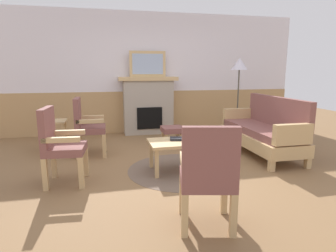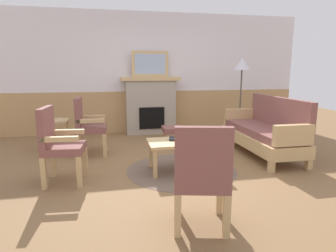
{
  "view_description": "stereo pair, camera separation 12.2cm",
  "coord_description": "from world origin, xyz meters",
  "px_view_note": "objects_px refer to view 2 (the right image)",
  "views": [
    {
      "loc": [
        -1.0,
        -4.0,
        1.43
      ],
      "look_at": [
        0.0,
        0.35,
        0.55
      ],
      "focal_mm": 30.44,
      "sensor_mm": 36.0,
      "label": 1
    },
    {
      "loc": [
        -0.88,
        -4.03,
        1.43
      ],
      "look_at": [
        0.0,
        0.35,
        0.55
      ],
      "focal_mm": 30.44,
      "sensor_mm": 36.0,
      "label": 2
    }
  ],
  "objects_px": {
    "coffee_table": "(182,144)",
    "footstool": "(174,131)",
    "book_on_table": "(176,139)",
    "armchair_by_window_left": "(87,124)",
    "couch": "(264,132)",
    "framed_picture": "(150,64)",
    "armchair_near_fireplace": "(58,142)",
    "side_table": "(56,126)",
    "fireplace": "(151,105)",
    "armchair_front_left": "(202,173)",
    "floor_lamp_by_couch": "(242,69)"
  },
  "relations": [
    {
      "from": "coffee_table",
      "to": "footstool",
      "type": "height_order",
      "value": "coffee_table"
    },
    {
      "from": "book_on_table",
      "to": "armchair_by_window_left",
      "type": "xyz_separation_m",
      "value": [
        -1.31,
        1.0,
        0.08
      ]
    },
    {
      "from": "couch",
      "to": "coffee_table",
      "type": "relative_size",
      "value": 1.88
    },
    {
      "from": "coffee_table",
      "to": "book_on_table",
      "type": "height_order",
      "value": "book_on_table"
    },
    {
      "from": "framed_picture",
      "to": "footstool",
      "type": "xyz_separation_m",
      "value": [
        0.28,
        -1.16,
        -1.28
      ]
    },
    {
      "from": "armchair_near_fireplace",
      "to": "side_table",
      "type": "height_order",
      "value": "armchair_near_fireplace"
    },
    {
      "from": "footstool",
      "to": "fireplace",
      "type": "bearing_deg",
      "value": 103.38
    },
    {
      "from": "coffee_table",
      "to": "armchair_near_fireplace",
      "type": "xyz_separation_m",
      "value": [
        -1.65,
        -0.11,
        0.15
      ]
    },
    {
      "from": "couch",
      "to": "armchair_near_fireplace",
      "type": "distance_m",
      "value": 3.29
    },
    {
      "from": "book_on_table",
      "to": "side_table",
      "type": "height_order",
      "value": "side_table"
    },
    {
      "from": "couch",
      "to": "armchair_by_window_left",
      "type": "bearing_deg",
      "value": 169.05
    },
    {
      "from": "coffee_table",
      "to": "armchair_by_window_left",
      "type": "relative_size",
      "value": 0.98
    },
    {
      "from": "fireplace",
      "to": "book_on_table",
      "type": "bearing_deg",
      "value": -89.52
    },
    {
      "from": "framed_picture",
      "to": "footstool",
      "type": "relative_size",
      "value": 2.0
    },
    {
      "from": "footstool",
      "to": "armchair_front_left",
      "type": "height_order",
      "value": "armchair_front_left"
    },
    {
      "from": "armchair_near_fireplace",
      "to": "side_table",
      "type": "xyz_separation_m",
      "value": [
        -0.31,
        1.61,
        -0.1
      ]
    },
    {
      "from": "armchair_front_left",
      "to": "floor_lamp_by_couch",
      "type": "height_order",
      "value": "floor_lamp_by_couch"
    },
    {
      "from": "armchair_by_window_left",
      "to": "floor_lamp_by_couch",
      "type": "distance_m",
      "value": 3.36
    },
    {
      "from": "framed_picture",
      "to": "couch",
      "type": "height_order",
      "value": "framed_picture"
    },
    {
      "from": "armchair_near_fireplace",
      "to": "armchair_by_window_left",
      "type": "relative_size",
      "value": 1.0
    },
    {
      "from": "fireplace",
      "to": "side_table",
      "type": "height_order",
      "value": "fireplace"
    },
    {
      "from": "book_on_table",
      "to": "armchair_front_left",
      "type": "height_order",
      "value": "armchair_front_left"
    },
    {
      "from": "couch",
      "to": "fireplace",
      "type": "bearing_deg",
      "value": 129.13
    },
    {
      "from": "side_table",
      "to": "floor_lamp_by_couch",
      "type": "height_order",
      "value": "floor_lamp_by_couch"
    },
    {
      "from": "framed_picture",
      "to": "floor_lamp_by_couch",
      "type": "height_order",
      "value": "framed_picture"
    },
    {
      "from": "framed_picture",
      "to": "side_table",
      "type": "distance_m",
      "value": 2.43
    },
    {
      "from": "couch",
      "to": "side_table",
      "type": "height_order",
      "value": "couch"
    },
    {
      "from": "couch",
      "to": "armchair_by_window_left",
      "type": "xyz_separation_m",
      "value": [
        -2.96,
        0.57,
        0.14
      ]
    },
    {
      "from": "armchair_by_window_left",
      "to": "armchair_front_left",
      "type": "height_order",
      "value": "same"
    },
    {
      "from": "armchair_by_window_left",
      "to": "side_table",
      "type": "distance_m",
      "value": 0.73
    },
    {
      "from": "couch",
      "to": "armchair_front_left",
      "type": "height_order",
      "value": "same"
    },
    {
      "from": "coffee_table",
      "to": "floor_lamp_by_couch",
      "type": "distance_m",
      "value": 2.77
    },
    {
      "from": "couch",
      "to": "floor_lamp_by_couch",
      "type": "xyz_separation_m",
      "value": [
        0.18,
        1.35,
        1.05
      ]
    },
    {
      "from": "framed_picture",
      "to": "side_table",
      "type": "height_order",
      "value": "framed_picture"
    },
    {
      "from": "footstool",
      "to": "armchair_near_fireplace",
      "type": "relative_size",
      "value": 0.41
    },
    {
      "from": "framed_picture",
      "to": "footstool",
      "type": "height_order",
      "value": "framed_picture"
    },
    {
      "from": "armchair_near_fireplace",
      "to": "armchair_by_window_left",
      "type": "height_order",
      "value": "same"
    },
    {
      "from": "couch",
      "to": "footstool",
      "type": "bearing_deg",
      "value": 147.47
    },
    {
      "from": "fireplace",
      "to": "footstool",
      "type": "relative_size",
      "value": 3.25
    },
    {
      "from": "armchair_near_fireplace",
      "to": "coffee_table",
      "type": "bearing_deg",
      "value": 3.91
    },
    {
      "from": "framed_picture",
      "to": "armchair_by_window_left",
      "type": "distance_m",
      "value": 2.21
    },
    {
      "from": "fireplace",
      "to": "armchair_front_left",
      "type": "relative_size",
      "value": 1.33
    },
    {
      "from": "fireplace",
      "to": "armchair_near_fireplace",
      "type": "distance_m",
      "value": 3.09
    },
    {
      "from": "framed_picture",
      "to": "coffee_table",
      "type": "bearing_deg",
      "value": -88.07
    },
    {
      "from": "fireplace",
      "to": "armchair_by_window_left",
      "type": "xyz_separation_m",
      "value": [
        -1.29,
        -1.48,
        -0.11
      ]
    },
    {
      "from": "footstool",
      "to": "armchair_near_fireplace",
      "type": "height_order",
      "value": "armchair_near_fireplace"
    },
    {
      "from": "fireplace",
      "to": "coffee_table",
      "type": "xyz_separation_m",
      "value": [
        0.09,
        -2.56,
        -0.27
      ]
    },
    {
      "from": "couch",
      "to": "side_table",
      "type": "xyz_separation_m",
      "value": [
        -3.54,
        0.99,
        0.04
      ]
    },
    {
      "from": "book_on_table",
      "to": "footstool",
      "type": "height_order",
      "value": "book_on_table"
    },
    {
      "from": "book_on_table",
      "to": "armchair_by_window_left",
      "type": "bearing_deg",
      "value": 142.59
    }
  ]
}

